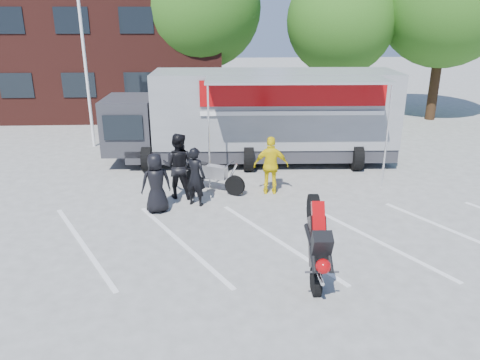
{
  "coord_description": "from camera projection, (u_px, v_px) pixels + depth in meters",
  "views": [
    {
      "loc": [
        -1.23,
        -9.43,
        5.39
      ],
      "look_at": [
        -0.69,
        1.88,
        1.3
      ],
      "focal_mm": 35.0,
      "sensor_mm": 36.0,
      "label": 1
    }
  ],
  "objects": [
    {
      "name": "ground",
      "position": [
        274.0,
        260.0,
        10.75
      ],
      "size": [
        100.0,
        100.0,
        0.0
      ],
      "primitive_type": "plane",
      "color": "#A6A6A1",
      "rests_on": "ground"
    },
    {
      "name": "parking_bay_lines",
      "position": [
        269.0,
        240.0,
        11.68
      ],
      "size": [
        18.09,
        13.33,
        0.01
      ],
      "primitive_type": "cube",
      "rotation": [
        0.0,
        0.0,
        0.52
      ],
      "color": "white",
      "rests_on": "ground"
    },
    {
      "name": "office_building",
      "position": [
        59.0,
        47.0,
        26.02
      ],
      "size": [
        18.0,
        8.0,
        7.0
      ],
      "primitive_type": "cube",
      "color": "#461C16",
      "rests_on": "ground"
    },
    {
      "name": "flagpole",
      "position": [
        87.0,
        21.0,
        18.14
      ],
      "size": [
        1.61,
        0.12,
        8.0
      ],
      "color": "white",
      "rests_on": "ground"
    },
    {
      "name": "tree_left",
      "position": [
        201.0,
        8.0,
        23.79
      ],
      "size": [
        6.12,
        6.12,
        8.64
      ],
      "color": "#382314",
      "rests_on": "ground"
    },
    {
      "name": "tree_mid",
      "position": [
        341.0,
        21.0,
        23.38
      ],
      "size": [
        5.44,
        5.44,
        7.68
      ],
      "color": "#382314",
      "rests_on": "ground"
    },
    {
      "name": "tree_right",
      "position": [
        446.0,
        1.0,
        22.82
      ],
      "size": [
        6.46,
        6.46,
        9.12
      ],
      "color": "#382314",
      "rests_on": "ground"
    },
    {
      "name": "transporter_truck",
      "position": [
        260.0,
        162.0,
        17.78
      ],
      "size": [
        10.77,
        5.39,
        3.39
      ],
      "primitive_type": null,
      "rotation": [
        0.0,
        0.0,
        -0.02
      ],
      "color": "gray",
      "rests_on": "ground"
    },
    {
      "name": "parked_motorcycle",
      "position": [
        214.0,
        192.0,
        14.85
      ],
      "size": [
        2.24,
        1.61,
        1.13
      ],
      "primitive_type": null,
      "rotation": [
        0.0,
        0.0,
        1.11
      ],
      "color": "#BABABF",
      "rests_on": "ground"
    },
    {
      "name": "stunt_bike_rider",
      "position": [
        310.0,
        276.0,
        10.13
      ],
      "size": [
        0.89,
        1.79,
        2.07
      ],
      "primitive_type": null,
      "rotation": [
        0.0,
        0.0,
        -0.03
      ],
      "color": "black",
      "rests_on": "ground"
    },
    {
      "name": "spectator_leather_a",
      "position": [
        156.0,
        183.0,
        13.08
      ],
      "size": [
        0.97,
        0.77,
        1.73
      ],
      "primitive_type": "imported",
      "rotation": [
        0.0,
        0.0,
        3.44
      ],
      "color": "black",
      "rests_on": "ground"
    },
    {
      "name": "spectator_leather_b",
      "position": [
        195.0,
        177.0,
        13.56
      ],
      "size": [
        0.76,
        0.65,
        1.76
      ],
      "primitive_type": "imported",
      "rotation": [
        0.0,
        0.0,
        2.72
      ],
      "color": "black",
      "rests_on": "ground"
    },
    {
      "name": "spectator_leather_c",
      "position": [
        178.0,
        166.0,
        14.11
      ],
      "size": [
        1.12,
        0.96,
        2.01
      ],
      "primitive_type": "imported",
      "rotation": [
        0.0,
        0.0,
        2.91
      ],
      "color": "black",
      "rests_on": "ground"
    },
    {
      "name": "spectator_hivis",
      "position": [
        271.0,
        166.0,
        14.42
      ],
      "size": [
        1.1,
        0.51,
        1.83
      ],
      "primitive_type": "imported",
      "rotation": [
        0.0,
        0.0,
        3.08
      ],
      "color": "yellow",
      "rests_on": "ground"
    }
  ]
}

